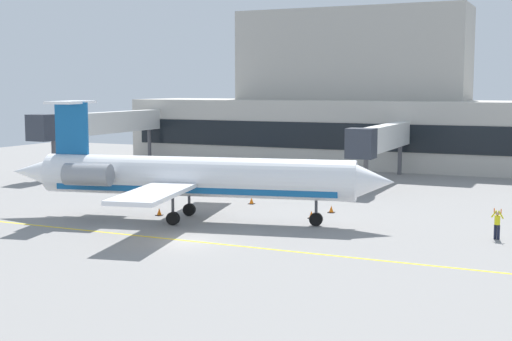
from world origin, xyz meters
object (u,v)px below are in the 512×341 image
baggage_tug (227,174)px  regional_jet (189,177)px  marshaller (497,224)px  pushback_tractor (80,175)px

baggage_tug → regional_jet: bearing=-70.9°
regional_jet → marshaller: regional_jet is taller
regional_jet → pushback_tractor: (-18.31, 11.17, -2.09)m
regional_jet → pushback_tractor: bearing=148.6°
regional_jet → pushback_tractor: regional_jet is taller
regional_jet → baggage_tug: regional_jet is taller
baggage_tug → marshaller: 30.93m
pushback_tractor → marshaller: (38.60, -8.73, -0.04)m
baggage_tug → marshaller: size_ratio=1.67×
regional_jet → marshaller: bearing=6.9°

